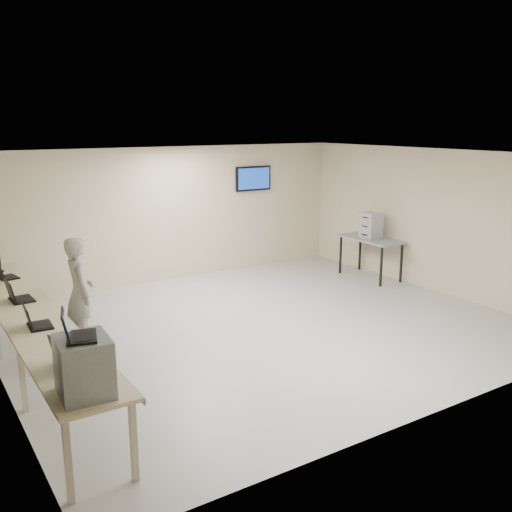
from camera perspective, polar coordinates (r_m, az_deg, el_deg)
room at (r=9.18m, az=0.66°, el=1.44°), size 8.01×7.01×2.81m
workbench at (r=7.96m, az=-21.57°, el=-5.75°), size 0.76×6.00×0.90m
equipment_box at (r=5.40m, az=-16.83°, el=-10.52°), size 0.49×0.55×0.54m
laptop_on_box at (r=5.27m, az=-17.65°, el=-7.23°), size 0.37×0.41×0.27m
laptop_0 at (r=6.09m, az=-18.32°, el=-9.78°), size 0.37×0.43×0.31m
laptop_1 at (r=7.33m, az=-21.24°, el=-6.15°), size 0.32×0.38×0.28m
laptop_2 at (r=8.47m, az=-22.81°, el=-3.67°), size 0.34×0.41×0.31m
laptop_3 at (r=9.75m, az=-23.91°, el=-1.67°), size 0.36×0.40×0.28m
soldier at (r=8.82m, az=-17.21°, el=-3.51°), size 0.44×0.63×1.68m
side_table at (r=12.43m, az=11.41°, el=1.43°), size 0.68×1.45×0.87m
storage_bins at (r=12.35m, az=11.42°, el=3.02°), size 0.35×0.39×0.56m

